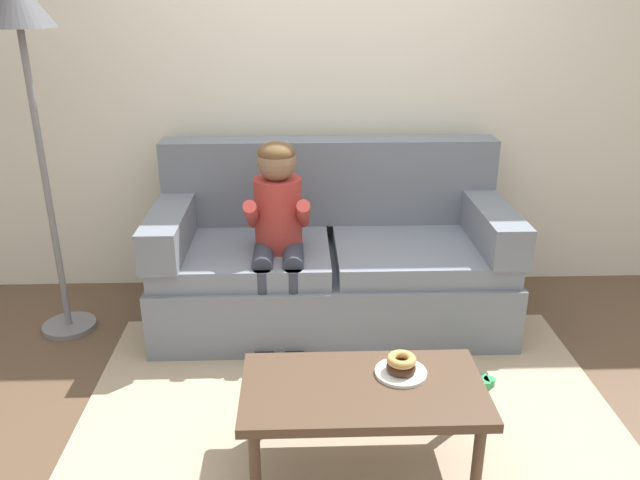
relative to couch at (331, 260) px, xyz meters
name	(u,v)px	position (x,y,z in m)	size (l,w,h in m)	color
ground	(347,399)	(0.03, -0.86, -0.36)	(10.00, 10.00, 0.00)	brown
wall_back	(333,67)	(0.03, 0.54, 1.04)	(8.00, 0.10, 2.80)	silver
area_rug	(351,432)	(0.03, -1.11, -0.35)	(2.47, 2.08, 0.01)	tan
couch	(331,260)	(0.00, 0.00, 0.00)	(2.00, 0.90, 1.01)	slate
coffee_table	(363,395)	(0.06, -1.32, -0.01)	(0.96, 0.51, 0.40)	#4C3828
person_child	(278,224)	(-0.30, -0.21, 0.31)	(0.34, 0.58, 1.10)	#AD3833
plate	(401,373)	(0.22, -1.24, 0.04)	(0.21, 0.21, 0.01)	white
donut	(401,367)	(0.22, -1.24, 0.07)	(0.12, 0.12, 0.04)	#422619
donut_second	(401,360)	(0.22, -1.24, 0.11)	(0.12, 0.12, 0.04)	tan
toy_controller	(472,383)	(0.66, -0.78, -0.33)	(0.23, 0.09, 0.05)	#339E56
floor_lamp	(22,39)	(-1.53, -0.11, 1.25)	(0.35, 0.35, 1.93)	slate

